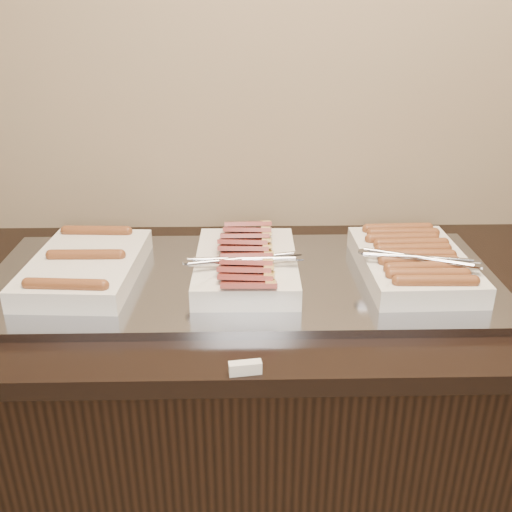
{
  "coord_description": "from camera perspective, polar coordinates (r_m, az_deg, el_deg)",
  "views": [
    {
      "loc": [
        -0.01,
        0.92,
        1.52
      ],
      "look_at": [
        0.02,
        2.13,
        0.97
      ],
      "focal_mm": 40.0,
      "sensor_mm": 36.0,
      "label": 1
    }
  ],
  "objects": [
    {
      "name": "dish_right",
      "position": [
        1.39,
        15.44,
        -0.53
      ],
      "size": [
        0.27,
        0.37,
        0.08
      ],
      "rotation": [
        0.0,
        0.0,
        0.02
      ],
      "color": "white",
      "rests_on": "warming_tray"
    },
    {
      "name": "counter",
      "position": [
        1.61,
        -0.75,
        -16.99
      ],
      "size": [
        2.06,
        0.76,
        0.9
      ],
      "color": "black",
      "rests_on": "ground"
    },
    {
      "name": "warming_tray",
      "position": [
        1.36,
        -1.36,
        -2.32
      ],
      "size": [
        1.2,
        0.5,
        0.02
      ],
      "primitive_type": "cube",
      "color": "#91949F",
      "rests_on": "counter"
    },
    {
      "name": "label_holder",
      "position": [
        1.05,
        -1.09,
        -11.12
      ],
      "size": [
        0.06,
        0.03,
        0.02
      ],
      "primitive_type": "cube",
      "rotation": [
        0.0,
        0.0,
        0.14
      ],
      "color": "white",
      "rests_on": "counter"
    },
    {
      "name": "dish_left",
      "position": [
        1.39,
        -16.68,
        -1.0
      ],
      "size": [
        0.26,
        0.37,
        0.07
      ],
      "rotation": [
        0.0,
        0.0,
        -0.06
      ],
      "color": "white",
      "rests_on": "warming_tray"
    },
    {
      "name": "dish_center",
      "position": [
        1.33,
        -1.03,
        -0.65
      ],
      "size": [
        0.27,
        0.37,
        0.1
      ],
      "rotation": [
        0.0,
        0.0,
        -0.01
      ],
      "color": "white",
      "rests_on": "warming_tray"
    }
  ]
}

